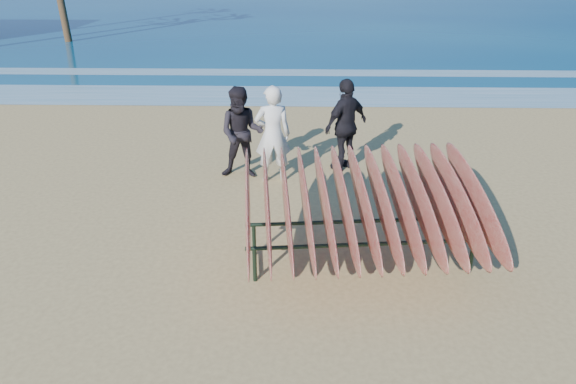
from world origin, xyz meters
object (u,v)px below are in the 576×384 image
person_dark_a (242,133)px  person_dark_b (346,125)px  person_white (273,135)px  surfboard_rack (363,203)px

person_dark_a → person_dark_b: (2.03, 0.46, 0.03)m
person_white → person_dark_b: bearing=-161.2°
surfboard_rack → person_dark_b: bearing=83.6°
surfboard_rack → person_dark_a: 3.70m
person_dark_a → person_dark_b: size_ratio=0.97×
person_dark_a → surfboard_rack: bearing=-56.1°
person_white → person_dark_a: 0.64m
person_dark_b → person_dark_a: bearing=-28.3°
surfboard_rack → person_dark_b: size_ratio=1.85×
surfboard_rack → person_dark_a: size_ratio=1.91×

